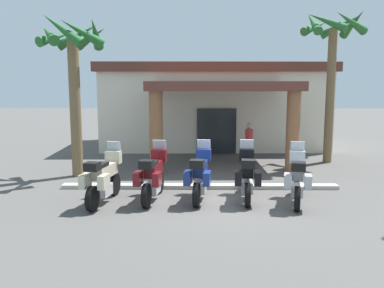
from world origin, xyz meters
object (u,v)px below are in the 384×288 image
Objects in this scene: motorcycle_blue at (200,175)px; motorcycle_silver at (297,178)px; motorcycle_black at (247,175)px; palm_tree_near_portico at (332,49)px; motel_building at (213,104)px; palm_tree_roadside at (74,60)px; motorcycle_cream at (103,178)px; motorcycle_maroon at (153,176)px; pedestrian at (249,140)px.

motorcycle_blue is 1.01× the size of motorcycle_silver.
motorcycle_black is (1.33, 0.02, 0.00)m from motorcycle_blue.
palm_tree_near_portico reaches higher than motorcycle_silver.
motorcycle_silver is at bearing -100.08° from motorcycle_black.
palm_tree_near_portico is at bearing -46.39° from motel_building.
motorcycle_black is 7.17m from palm_tree_roadside.
motel_building is 10.25m from motorcycle_blue.
palm_tree_near_portico is (9.61, 2.64, 0.55)m from palm_tree_roadside.
motorcycle_silver is at bearing -79.32° from motorcycle_cream.
motorcycle_maroon is 0.39× the size of palm_tree_roadside.
pedestrian is 0.27× the size of palm_tree_near_portico.
motorcycle_silver is 1.32× the size of pedestrian.
motorcycle_blue is 1.33m from motorcycle_black.
palm_tree_near_portico is (6.65, 5.67, 3.92)m from motorcycle_maroon.
motorcycle_maroon is 1.00× the size of motorcycle_black.
motel_building is 6.88m from palm_tree_near_portico.
palm_tree_near_portico reaches higher than motel_building.
motorcycle_cream and motorcycle_black have the same top height.
motorcycle_cream is 0.99× the size of motorcycle_black.
pedestrian is at bearing -175.17° from palm_tree_near_portico.
motorcycle_cream is 0.35× the size of palm_tree_near_portico.
palm_tree_roadside is at bearing -164.63° from palm_tree_near_portico.
motorcycle_silver is 7.58m from palm_tree_near_portico.
motorcycle_cream is at bearing 106.33° from motorcycle_blue.
motorcycle_cream is 1.33× the size of pedestrian.
motorcycle_maroon and motorcycle_black have the same top height.
motorcycle_silver is (1.33, -0.36, 0.00)m from motorcycle_black.
motorcycle_maroon is at bearing 97.53° from motorcycle_black.
palm_tree_near_portico is at bearing -30.54° from motorcycle_black.
motorcycle_silver is (1.90, -10.45, -1.45)m from motel_building.
motel_building is at bearing -73.78° from pedestrian.
motorcycle_cream is 2.69m from motorcycle_blue.
motorcycle_blue is 1.00× the size of motorcycle_black.
motorcycle_maroon is 5.41m from palm_tree_roadside.
palm_tree_near_portico is (3.99, 5.56, 3.92)m from motorcycle_black.
motorcycle_silver is 0.35× the size of palm_tree_near_portico.
palm_tree_near_portico is (4.56, -4.53, 2.46)m from motel_building.
motorcycle_black is 5.33m from pedestrian.
pedestrian is 4.92m from palm_tree_near_portico.
motorcycle_blue is 1.33× the size of pedestrian.
motorcycle_black is 1.01× the size of motorcycle_silver.
motorcycle_blue is at bearing 95.07° from motorcycle_silver.
motorcycle_cream is 1.00× the size of motorcycle_maroon.
motel_building reaches higher than motorcycle_maroon.
motel_building is at bearing 135.17° from palm_tree_near_portico.
motorcycle_maroon and motorcycle_blue have the same top height.
palm_tree_roadside is at bearing 67.67° from motorcycle_black.
palm_tree_roadside reaches higher than motorcycle_cream.
pedestrian reaches higher than motorcycle_black.
pedestrian is (0.70, 5.28, 0.26)m from motorcycle_black.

